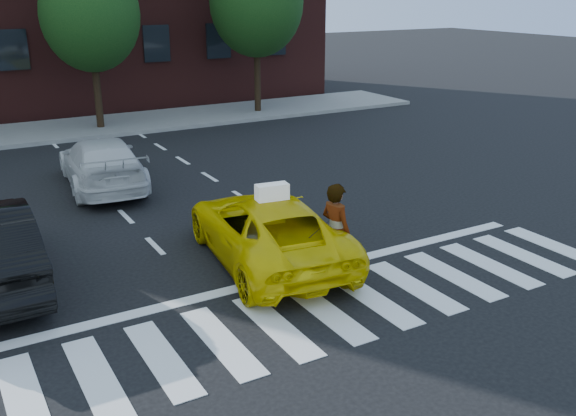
{
  "coord_description": "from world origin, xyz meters",
  "views": [
    {
      "loc": [
        -5.59,
        -8.35,
        5.4
      ],
      "look_at": [
        0.62,
        2.41,
        1.1
      ],
      "focal_mm": 40.0,
      "sensor_mm": 36.0,
      "label": 1
    }
  ],
  "objects_px": {
    "tree_mid": "(90,2)",
    "taxi": "(268,229)",
    "white_suv": "(102,163)",
    "dog": "(254,289)",
    "woman": "(336,232)"
  },
  "relations": [
    {
      "from": "white_suv",
      "to": "dog",
      "type": "relative_size",
      "value": 9.2
    },
    {
      "from": "woman",
      "to": "taxi",
      "type": "bearing_deg",
      "value": 16.45
    },
    {
      "from": "woman",
      "to": "dog",
      "type": "distance_m",
      "value": 1.93
    },
    {
      "from": "white_suv",
      "to": "taxi",
      "type": "bearing_deg",
      "value": 108.47
    },
    {
      "from": "white_suv",
      "to": "dog",
      "type": "bearing_deg",
      "value": 99.3
    },
    {
      "from": "white_suv",
      "to": "dog",
      "type": "xyz_separation_m",
      "value": [
        0.56,
        -8.28,
        -0.53
      ]
    },
    {
      "from": "taxi",
      "to": "dog",
      "type": "xyz_separation_m",
      "value": [
        -1.04,
        -1.39,
        -0.51
      ]
    },
    {
      "from": "taxi",
      "to": "woman",
      "type": "relative_size",
      "value": 2.59
    },
    {
      "from": "tree_mid",
      "to": "taxi",
      "type": "xyz_separation_m",
      "value": [
        -0.34,
        -14.5,
        -4.16
      ]
    },
    {
      "from": "tree_mid",
      "to": "dog",
      "type": "xyz_separation_m",
      "value": [
        -1.37,
        -15.88,
        -4.67
      ]
    },
    {
      "from": "taxi",
      "to": "woman",
      "type": "height_order",
      "value": "woman"
    },
    {
      "from": "white_suv",
      "to": "woman",
      "type": "xyz_separation_m",
      "value": [
        2.33,
        -8.29,
        0.26
      ]
    },
    {
      "from": "tree_mid",
      "to": "taxi",
      "type": "relative_size",
      "value": 1.42
    },
    {
      "from": "white_suv",
      "to": "woman",
      "type": "distance_m",
      "value": 8.61
    },
    {
      "from": "taxi",
      "to": "woman",
      "type": "distance_m",
      "value": 1.6
    }
  ]
}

